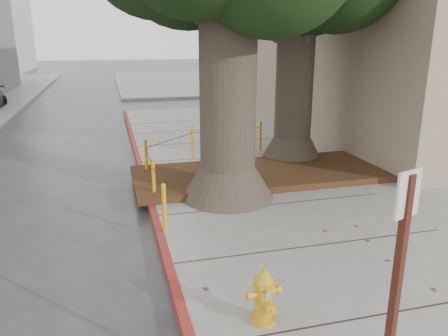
# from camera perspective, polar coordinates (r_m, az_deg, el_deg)

# --- Properties ---
(ground) EXTENTS (140.00, 140.00, 0.00)m
(ground) POSITION_cam_1_polar(r_m,az_deg,el_deg) (7.63, 8.19, -11.45)
(ground) COLOR #28282B
(ground) RESTS_ON ground
(sidewalk_far) EXTENTS (16.00, 20.00, 0.15)m
(sidewalk_far) POSITION_cam_1_polar(r_m,az_deg,el_deg) (37.37, -1.29, 11.33)
(sidewalk_far) COLOR slate
(sidewalk_far) RESTS_ON ground
(curb_red) EXTENTS (0.14, 26.00, 0.16)m
(curb_red) POSITION_cam_1_polar(r_m,az_deg,el_deg) (9.37, -9.31, -5.49)
(curb_red) COLOR maroon
(curb_red) RESTS_ON ground
(planter_bed) EXTENTS (6.40, 2.60, 0.16)m
(planter_bed) POSITION_cam_1_polar(r_m,az_deg,el_deg) (11.21, 4.79, -0.74)
(planter_bed) COLOR black
(planter_bed) RESTS_ON sidewalk_main
(building_side_white) EXTENTS (10.00, 10.00, 9.00)m
(building_side_white) POSITION_cam_1_polar(r_m,az_deg,el_deg) (37.23, 16.13, 17.51)
(building_side_white) COLOR silver
(building_side_white) RESTS_ON ground
(building_side_grey) EXTENTS (12.00, 14.00, 12.00)m
(building_side_grey) POSITION_cam_1_polar(r_m,az_deg,el_deg) (45.54, 19.14, 18.90)
(building_side_grey) COLOR slate
(building_side_grey) RESTS_ON ground
(bollard_ring) EXTENTS (3.79, 5.39, 0.95)m
(bollard_ring) POSITION_cam_1_polar(r_m,az_deg,el_deg) (11.09, -4.63, 1.41)
(bollard_ring) COLOR orange
(bollard_ring) RESTS_ON sidewalk_main
(fire_hydrant) EXTENTS (0.40, 0.37, 0.76)m
(fire_hydrant) POSITION_cam_1_polar(r_m,az_deg,el_deg) (5.63, 5.22, -16.31)
(fire_hydrant) COLOR gold
(fire_hydrant) RESTS_ON sidewalk_main
(signpost) EXTENTS (0.24, 0.10, 2.54)m
(signpost) POSITION_cam_1_polar(r_m,az_deg,el_deg) (3.75, 21.26, -16.63)
(signpost) COLOR #471911
(signpost) RESTS_ON sidewalk_main
(car_silver) EXTENTS (3.52, 1.44, 1.19)m
(car_silver) POSITION_cam_1_polar(r_m,az_deg,el_deg) (27.06, 5.05, 10.32)
(car_silver) COLOR #AFAEB4
(car_silver) RESTS_ON ground
(car_red) EXTENTS (3.80, 1.53, 1.23)m
(car_red) POSITION_cam_1_polar(r_m,az_deg,el_deg) (27.76, 10.10, 10.33)
(car_red) COLOR #9B150E
(car_red) RESTS_ON ground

